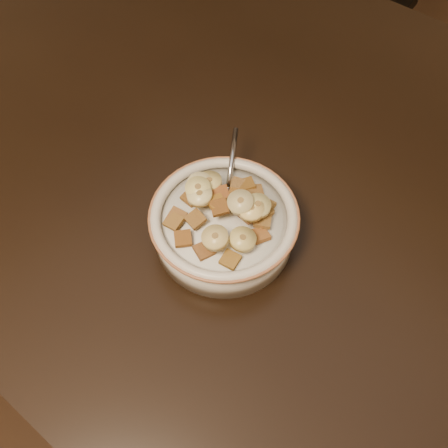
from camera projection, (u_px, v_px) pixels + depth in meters
The scene contains 37 objects.
floor at pixel (189, 302), 1.46m from camera, with size 4.00×4.50×0.10m, color #422816.
table at pixel (161, 104), 0.80m from camera, with size 1.40×0.90×0.04m, color black.
cereal_bowl at pixel (224, 228), 0.63m from camera, with size 0.18×0.18×0.04m, color beige.
milk at pixel (224, 219), 0.61m from camera, with size 0.15×0.15×0.00m, color silver.
spoon at pixel (227, 198), 0.62m from camera, with size 0.03×0.04×0.01m, color #AFB3C0.
cereal_square_0 at pixel (249, 215), 0.59m from camera, with size 0.02×0.02×0.01m, color brown.
cereal_square_1 at pixel (259, 219), 0.60m from camera, with size 0.02×0.02×0.01m, color olive.
cereal_square_2 at pixel (263, 221), 0.60m from camera, with size 0.02×0.02×0.01m, color brown.
cereal_square_3 at pixel (265, 206), 0.61m from camera, with size 0.02×0.02×0.01m, color olive.
cereal_square_4 at pixel (209, 197), 0.61m from camera, with size 0.02×0.02×0.01m, color brown.
cereal_square_5 at pixel (237, 196), 0.60m from camera, with size 0.02×0.02×0.01m, color #9A5619.
cereal_square_6 at pixel (246, 185), 0.63m from camera, with size 0.02×0.02×0.01m, color brown.
cereal_square_7 at pixel (229, 198), 0.60m from camera, with size 0.02×0.02×0.01m, color #916122.
cereal_square_8 at pixel (255, 191), 0.63m from camera, with size 0.02×0.02×0.01m, color olive.
cereal_square_9 at pixel (263, 212), 0.60m from camera, with size 0.02×0.02×0.01m, color brown.
cereal_square_10 at pixel (195, 219), 0.59m from camera, with size 0.02×0.02×0.01m, color brown.
cereal_square_11 at pixel (260, 235), 0.59m from camera, with size 0.02×0.02×0.01m, color brown.
cereal_square_12 at pixel (204, 250), 0.58m from camera, with size 0.02×0.02×0.01m, color brown.
cereal_square_13 at pixel (191, 197), 0.62m from camera, with size 0.02×0.02×0.01m, color brown.
cereal_square_14 at pixel (177, 217), 0.60m from camera, with size 0.02×0.02×0.01m, color brown.
cereal_square_15 at pixel (239, 185), 0.63m from camera, with size 0.02×0.02×0.01m, color olive.
cereal_square_16 at pixel (174, 221), 0.60m from camera, with size 0.02×0.02×0.01m, color brown.
cereal_square_17 at pixel (220, 194), 0.61m from camera, with size 0.02×0.02×0.01m, color brown.
cereal_square_18 at pixel (230, 260), 0.57m from camera, with size 0.02×0.02×0.01m, color brown.
cereal_square_19 at pixel (263, 213), 0.60m from camera, with size 0.02×0.02×0.01m, color brown.
cereal_square_20 at pixel (183, 238), 0.58m from camera, with size 0.02×0.02×0.01m, color brown.
cereal_square_21 at pixel (219, 207), 0.59m from camera, with size 0.02×0.02×0.01m, color brown.
cereal_square_22 at pixel (216, 202), 0.60m from camera, with size 0.02×0.02×0.01m, color brown.
banana_slice_0 at pixel (209, 182), 0.62m from camera, with size 0.03×0.03×0.01m, color #D9C675.
banana_slice_1 at pixel (200, 195), 0.59m from camera, with size 0.03×0.03×0.01m, color beige.
banana_slice_2 at pixel (258, 206), 0.59m from camera, with size 0.03×0.03×0.01m, color #E4D075.
banana_slice_3 at pixel (243, 239), 0.57m from camera, with size 0.03×0.03×0.01m, color tan.
banana_slice_4 at pixel (251, 209), 0.58m from camera, with size 0.03×0.03×0.01m, color #F3CE7A.
banana_slice_5 at pixel (215, 238), 0.56m from camera, with size 0.03×0.03×0.01m, color #DDBE6C.
banana_slice_6 at pixel (200, 184), 0.62m from camera, with size 0.03×0.03×0.01m, color #F8ECA0.
banana_slice_7 at pixel (240, 203), 0.58m from camera, with size 0.03×0.03×0.01m, color #CEC381.
banana_slice_8 at pixel (198, 189), 0.60m from camera, with size 0.03×0.03×0.01m, color #FFE87B.
Camera 1 is at (0.46, -0.40, 1.30)m, focal length 40.00 mm.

